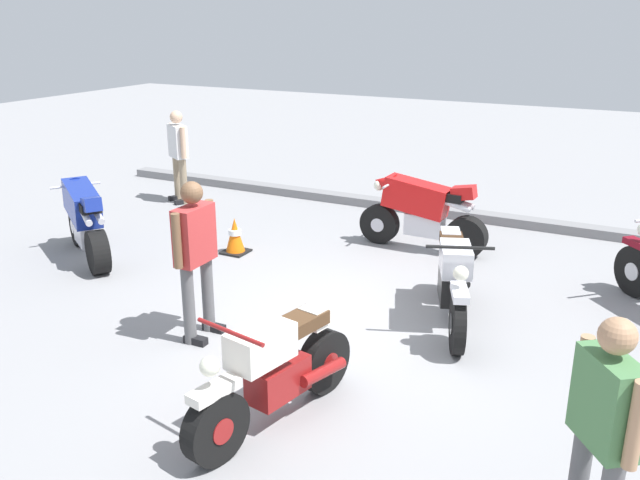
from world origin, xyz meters
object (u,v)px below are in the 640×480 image
(motorcycle_silver_cruiser, at_px, (453,279))
(traffic_cone, at_px, (235,236))
(motorcycle_blue_sportbike, at_px, (85,218))
(motorcycle_red_sportbike, at_px, (422,211))
(person_in_red_shirt, at_px, (195,250))
(motorcycle_cream_vintage, at_px, (275,372))
(person_in_green_shirt, at_px, (603,426))
(person_in_white_shirt, at_px, (178,151))

(motorcycle_silver_cruiser, relative_size, traffic_cone, 3.76)
(motorcycle_blue_sportbike, bearing_deg, motorcycle_red_sportbike, -115.35)
(motorcycle_red_sportbike, bearing_deg, person_in_red_shirt, 74.00)
(motorcycle_cream_vintage, height_order, motorcycle_blue_sportbike, motorcycle_blue_sportbike)
(motorcycle_red_sportbike, height_order, traffic_cone, motorcycle_red_sportbike)
(motorcycle_cream_vintage, relative_size, person_in_red_shirt, 1.12)
(person_in_red_shirt, xyz_separation_m, person_in_green_shirt, (4.13, -1.38, -0.04))
(person_in_white_shirt, bearing_deg, person_in_red_shirt, 71.71)
(motorcycle_blue_sportbike, bearing_deg, motorcycle_silver_cruiser, -143.22)
(motorcycle_cream_vintage, bearing_deg, traffic_cone, -129.84)
(motorcycle_silver_cruiser, xyz_separation_m, person_in_green_shirt, (1.80, -2.99, 0.44))
(motorcycle_blue_sportbike, bearing_deg, person_in_green_shirt, -167.43)
(motorcycle_cream_vintage, bearing_deg, motorcycle_red_sportbike, -163.90)
(motorcycle_silver_cruiser, bearing_deg, person_in_red_shirt, -76.63)
(motorcycle_red_sportbike, bearing_deg, motorcycle_cream_vintage, 95.89)
(motorcycle_silver_cruiser, distance_m, person_in_green_shirt, 3.51)
(motorcycle_silver_cruiser, distance_m, motorcycle_blue_sportbike, 5.26)
(motorcycle_silver_cruiser, relative_size, motorcycle_blue_sportbike, 1.15)
(motorcycle_blue_sportbike, bearing_deg, person_in_red_shirt, -170.37)
(person_in_red_shirt, bearing_deg, motorcycle_blue_sportbike, 155.70)
(person_in_white_shirt, bearing_deg, traffic_cone, 84.10)
(motorcycle_silver_cruiser, xyz_separation_m, traffic_cone, (-3.49, 0.81, -0.26))
(motorcycle_silver_cruiser, height_order, person_in_green_shirt, person_in_green_shirt)
(motorcycle_cream_vintage, relative_size, person_in_white_shirt, 1.15)
(motorcycle_silver_cruiser, height_order, traffic_cone, motorcycle_silver_cruiser)
(person_in_white_shirt, bearing_deg, motorcycle_blue_sportbike, 44.83)
(motorcycle_silver_cruiser, xyz_separation_m, person_in_white_shirt, (-5.97, 2.71, 0.44))
(motorcycle_silver_cruiser, bearing_deg, person_in_green_shirt, 9.85)
(motorcycle_cream_vintage, xyz_separation_m, motorcycle_blue_sportbike, (-4.50, 2.30, 0.11))
(motorcycle_red_sportbike, distance_m, motorcycle_cream_vintage, 4.84)
(motorcycle_blue_sportbike, relative_size, traffic_cone, 3.28)
(motorcycle_blue_sportbike, xyz_separation_m, person_in_green_shirt, (7.05, -2.66, 0.37))
(motorcycle_silver_cruiser, distance_m, traffic_cone, 3.60)
(person_in_white_shirt, xyz_separation_m, traffic_cone, (2.48, -1.90, -0.70))
(person_in_red_shirt, bearing_deg, traffic_cone, 115.08)
(person_in_green_shirt, relative_size, traffic_cone, 3.19)
(motorcycle_silver_cruiser, bearing_deg, traffic_cone, -124.35)
(motorcycle_cream_vintage, distance_m, person_in_white_shirt, 7.48)
(motorcycle_silver_cruiser, xyz_separation_m, person_in_red_shirt, (-2.33, -1.60, 0.48))
(traffic_cone, bearing_deg, motorcycle_silver_cruiser, -13.12)
(person_in_green_shirt, bearing_deg, motorcycle_blue_sportbike, -57.58)
(motorcycle_silver_cruiser, relative_size, person_in_white_shirt, 1.18)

